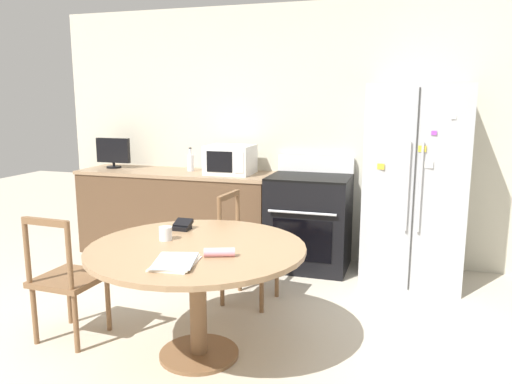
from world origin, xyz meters
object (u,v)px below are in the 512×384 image
refrigerator (414,185)px  microwave (230,160)px  countertop_tv (113,152)px  dining_chair_far (247,250)px  candle_glass (166,234)px  wallet (182,226)px  dining_chair_left (67,280)px  oven_range (309,221)px  counter_bottle (190,162)px

refrigerator → microwave: 1.81m
countertop_tv → dining_chair_far: (1.90, -1.04, -0.64)m
candle_glass → wallet: bearing=92.8°
countertop_tv → microwave: bearing=-1.2°
countertop_tv → refrigerator: bearing=-2.0°
refrigerator → dining_chair_far: size_ratio=1.98×
microwave → dining_chair_left: size_ratio=0.51×
refrigerator → oven_range: bearing=176.5°
dining_chair_left → oven_range: bearing=59.9°
microwave → oven_range: bearing=-1.6°
microwave → dining_chair_left: 2.16m
refrigerator → oven_range: refrigerator is taller
microwave → dining_chair_far: size_ratio=0.51×
refrigerator → microwave: (-1.80, 0.08, 0.15)m
oven_range → candle_glass: (-0.58, -1.89, 0.32)m
counter_bottle → wallet: (0.71, -1.69, -0.22)m
oven_range → counter_bottle: size_ratio=4.32×
wallet → oven_range: bearing=69.8°
wallet → refrigerator: bearing=44.8°
refrigerator → oven_range: size_ratio=1.65×
refrigerator → microwave: bearing=177.4°
refrigerator → dining_chair_left: size_ratio=1.98×
oven_range → countertop_tv: bearing=178.7°
counter_bottle → dining_chair_far: bearing=-47.5°
dining_chair_left → candle_glass: dining_chair_left is taller
dining_chair_left → candle_glass: (0.71, 0.11, 0.35)m
refrigerator → wallet: size_ratio=13.94×
countertop_tv → wallet: countertop_tv is taller
dining_chair_left → wallet: dining_chair_left is taller
oven_range → countertop_tv: size_ratio=2.72×
microwave → dining_chair_far: microwave is taller
oven_range → dining_chair_left: size_ratio=1.20×
dining_chair_far → wallet: dining_chair_far is taller
microwave → wallet: bearing=-81.7°
dining_chair_left → dining_chair_far: same height
dining_chair_left → counter_bottle: bearing=93.1°
oven_range → wallet: 1.74m
microwave → countertop_tv: bearing=178.8°
dining_chair_left → candle_glass: size_ratio=10.19×
counter_bottle → refrigerator: bearing=-3.5°
refrigerator → dining_chair_left: bearing=-139.3°
counter_bottle → microwave: bearing=-7.0°
microwave → dining_chair_left: microwave is taller
counter_bottle → candle_glass: (0.72, -1.97, -0.21)m
dining_chair_left → wallet: size_ratio=7.05×
refrigerator → dining_chair_left: 3.01m
refrigerator → dining_chair_left: (-2.25, -1.94, -0.46)m
countertop_tv → counter_bottle: 0.92m
dining_chair_far → candle_glass: (-0.26, -0.89, 0.35)m
counter_bottle → candle_glass: 2.11m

